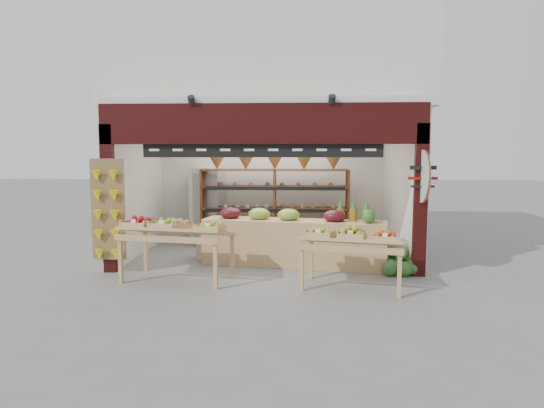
{
  "coord_description": "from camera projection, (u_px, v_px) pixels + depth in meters",
  "views": [
    {
      "loc": [
        0.63,
        -9.5,
        2.14
      ],
      "look_at": [
        0.13,
        -0.2,
        1.16
      ],
      "focal_mm": 32.0,
      "sensor_mm": 36.0,
      "label": 1
    }
  ],
  "objects": [
    {
      "name": "ground",
      "position": [
        266.0,
        261.0,
        9.69
      ],
      "size": [
        60.0,
        60.0,
        0.0
      ],
      "primitive_type": "plane",
      "color": "slate",
      "rests_on": "ground"
    },
    {
      "name": "shop_structure",
      "position": [
        270.0,
        74.0,
        10.89
      ],
      "size": [
        6.36,
        5.12,
        5.4
      ],
      "color": "silver",
      "rests_on": "ground"
    },
    {
      "name": "banana_board",
      "position": [
        107.0,
        212.0,
        8.55
      ],
      "size": [
        0.6,
        0.15,
        1.8
      ],
      "color": "olive",
      "rests_on": "ground"
    },
    {
      "name": "gift_sign",
      "position": [
        423.0,
        176.0,
        8.23
      ],
      "size": [
        0.04,
        0.93,
        0.92
      ],
      "color": "#A1CAB3",
      "rests_on": "ground"
    },
    {
      "name": "back_shelving",
      "position": [
        275.0,
        193.0,
        11.07
      ],
      "size": [
        3.36,
        0.55,
        2.05
      ],
      "color": "brown",
      "rests_on": "ground"
    },
    {
      "name": "refrigerator",
      "position": [
        208.0,
        206.0,
        11.52
      ],
      "size": [
        0.78,
        0.78,
        1.79
      ],
      "primitive_type": "cube",
      "rotation": [
        0.0,
        0.0,
        -0.13
      ],
      "color": "silver",
      "rests_on": "ground"
    },
    {
      "name": "cardboard_stack",
      "position": [
        221.0,
        245.0,
        9.93
      ],
      "size": [
        1.01,
        0.73,
        0.72
      ],
      "color": "beige",
      "rests_on": "ground"
    },
    {
      "name": "mid_counter",
      "position": [
        293.0,
        241.0,
        9.27
      ],
      "size": [
        3.56,
        1.27,
        1.09
      ],
      "color": "tan",
      "rests_on": "ground"
    },
    {
      "name": "display_table_left",
      "position": [
        172.0,
        228.0,
        8.23
      ],
      "size": [
        1.91,
        1.27,
        1.11
      ],
      "color": "tan",
      "rests_on": "ground"
    },
    {
      "name": "display_table_right",
      "position": [
        349.0,
        238.0,
        7.72
      ],
      "size": [
        1.75,
        1.21,
        1.02
      ],
      "color": "tan",
      "rests_on": "ground"
    },
    {
      "name": "watermelon_pile",
      "position": [
        400.0,
        264.0,
        8.65
      ],
      "size": [
        0.71,
        0.66,
        0.5
      ],
      "color": "#18481D",
      "rests_on": "ground"
    }
  ]
}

